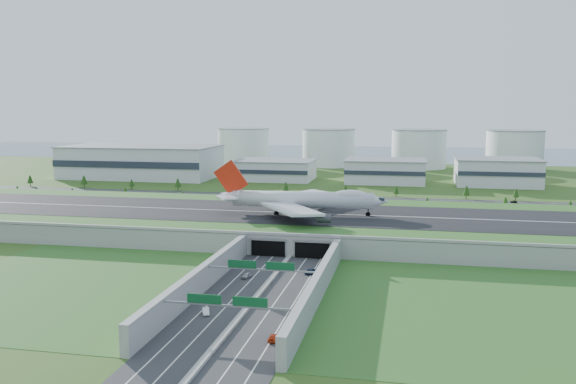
% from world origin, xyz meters
% --- Properties ---
extents(ground, '(1200.00, 1200.00, 0.00)m').
position_xyz_m(ground, '(0.00, 0.00, 0.00)').
color(ground, '#254615').
rests_on(ground, ground).
extents(airfield_deck, '(520.00, 100.00, 9.20)m').
position_xyz_m(airfield_deck, '(0.00, -0.09, 4.12)').
color(airfield_deck, gray).
rests_on(airfield_deck, ground).
extents(underpass_road, '(38.80, 120.40, 8.00)m').
position_xyz_m(underpass_road, '(0.00, -99.42, 3.43)').
color(underpass_road, '#28282B').
rests_on(underpass_road, ground).
extents(sign_gantry_near, '(38.70, 0.70, 9.80)m').
position_xyz_m(sign_gantry_near, '(0.00, -95.04, 6.95)').
color(sign_gantry_near, gray).
rests_on(sign_gantry_near, ground).
extents(sign_gantry_far, '(38.70, 0.70, 9.80)m').
position_xyz_m(sign_gantry_far, '(0.00, -130.04, 6.95)').
color(sign_gantry_far, gray).
rests_on(sign_gantry_far, ground).
extents(north_expressway, '(560.00, 36.00, 0.12)m').
position_xyz_m(north_expressway, '(0.00, 95.00, 0.06)').
color(north_expressway, '#28282B').
rests_on(north_expressway, ground).
extents(tree_row, '(498.97, 48.71, 8.46)m').
position_xyz_m(tree_row, '(2.45, 96.45, 4.68)').
color(tree_row, '#3D2819').
rests_on(tree_row, ground).
extents(hangar_west, '(120.00, 60.00, 25.00)m').
position_xyz_m(hangar_west, '(-170.00, 185.00, 12.50)').
color(hangar_west, silver).
rests_on(hangar_west, ground).
extents(hangar_mid_a, '(58.00, 42.00, 15.00)m').
position_xyz_m(hangar_mid_a, '(-60.00, 190.00, 7.50)').
color(hangar_mid_a, silver).
rests_on(hangar_mid_a, ground).
extents(hangar_mid_b, '(58.00, 42.00, 17.00)m').
position_xyz_m(hangar_mid_b, '(25.00, 190.00, 8.50)').
color(hangar_mid_b, silver).
rests_on(hangar_mid_b, ground).
extents(hangar_mid_c, '(58.00, 42.00, 19.00)m').
position_xyz_m(hangar_mid_c, '(105.00, 190.00, 9.50)').
color(hangar_mid_c, silver).
rests_on(hangar_mid_c, ground).
extents(fuel_tank_a, '(50.00, 50.00, 35.00)m').
position_xyz_m(fuel_tank_a, '(-120.00, 310.00, 17.50)').
color(fuel_tank_a, white).
rests_on(fuel_tank_a, ground).
extents(fuel_tank_b, '(50.00, 50.00, 35.00)m').
position_xyz_m(fuel_tank_b, '(-35.00, 310.00, 17.50)').
color(fuel_tank_b, white).
rests_on(fuel_tank_b, ground).
extents(fuel_tank_c, '(50.00, 50.00, 35.00)m').
position_xyz_m(fuel_tank_c, '(50.00, 310.00, 17.50)').
color(fuel_tank_c, white).
rests_on(fuel_tank_c, ground).
extents(fuel_tank_d, '(50.00, 50.00, 35.00)m').
position_xyz_m(fuel_tank_d, '(135.00, 310.00, 17.50)').
color(fuel_tank_d, white).
rests_on(fuel_tank_d, ground).
extents(bay_water, '(1200.00, 260.00, 0.06)m').
position_xyz_m(bay_water, '(0.00, 480.00, 0.03)').
color(bay_water, '#38576C').
rests_on(bay_water, ground).
extents(boeing_747, '(80.47, 75.92, 24.86)m').
position_xyz_m(boeing_747, '(-4.46, -2.51, 15.00)').
color(boeing_747, silver).
rests_on(boeing_747, airfield_deck).
extents(car_0, '(3.23, 5.39, 1.72)m').
position_xyz_m(car_0, '(-8.46, -80.88, 0.98)').
color(car_0, '#9E9EA2').
rests_on(car_0, ground).
extents(car_1, '(3.63, 5.37, 1.68)m').
position_xyz_m(car_1, '(-10.07, -117.71, 0.96)').
color(car_1, white).
rests_on(car_1, ground).
extents(car_2, '(3.52, 6.33, 1.67)m').
position_xyz_m(car_2, '(11.46, -71.30, 0.96)').
color(car_2, '#0C1F3D').
rests_on(car_2, ground).
extents(car_3, '(2.22, 5.29, 1.53)m').
position_xyz_m(car_3, '(12.53, -132.77, 0.88)').
color(car_3, '#B22E10').
rests_on(car_3, ground).
extents(car_4, '(5.09, 2.38, 1.69)m').
position_xyz_m(car_4, '(-141.85, 84.73, 0.96)').
color(car_4, slate).
rests_on(car_4, ground).
extents(car_5, '(4.34, 2.55, 1.35)m').
position_xyz_m(car_5, '(104.26, 105.23, 0.80)').
color(car_5, black).
rests_on(car_5, ground).
extents(car_7, '(5.43, 3.16, 1.48)m').
position_xyz_m(car_7, '(-44.26, 103.36, 0.86)').
color(car_7, silver).
rests_on(car_7, ground).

